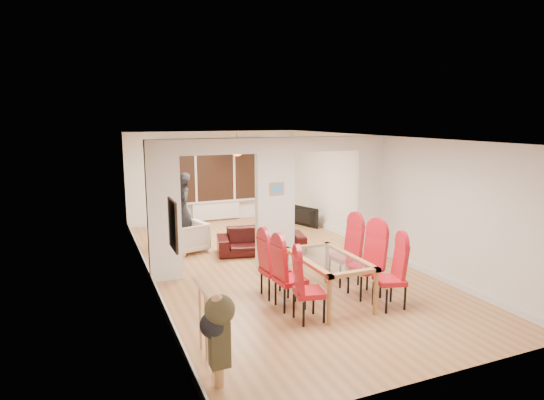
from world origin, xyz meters
TOP-DOWN VIEW (x-y plane):
  - floor at (0.00, 0.00)m, footprint 5.00×9.00m
  - room_walls at (0.00, 0.00)m, footprint 5.00×9.00m
  - divider_wall at (0.00, 0.00)m, footprint 5.00×0.18m
  - bay_window_blinds at (0.00, 4.44)m, footprint 3.00×0.08m
  - radiator at (0.00, 4.40)m, footprint 1.40×0.08m
  - pendant_light at (0.30, 3.30)m, footprint 0.36×0.36m
  - stair_newel at (-2.25, -3.20)m, footprint 0.40×1.20m
  - wall_poster at (-2.47, -2.40)m, footprint 0.04×0.52m
  - pillar_photo at (0.00, -0.10)m, footprint 0.30×0.03m
  - dining_table at (0.08, -2.04)m, footprint 0.90×1.61m
  - dining_chair_la at (-0.55, -2.57)m, footprint 0.49×0.49m
  - dining_chair_lb at (-0.60, -2.04)m, footprint 0.47×0.47m
  - dining_chair_lc at (-0.65, -1.52)m, footprint 0.46×0.46m
  - dining_chair_ra at (0.84, -2.65)m, footprint 0.52×0.52m
  - dining_chair_rb at (0.76, -2.09)m, footprint 0.57×0.57m
  - dining_chair_rc at (0.75, -1.44)m, footprint 0.51×0.51m
  - sofa at (0.05, 0.92)m, footprint 2.05×1.14m
  - armchair at (-1.43, 1.62)m, footprint 0.89×0.91m
  - person at (-1.47, 1.92)m, footprint 0.65×0.43m
  - television at (2.00, 2.77)m, footprint 0.95×0.45m
  - coffee_table at (0.59, 2.30)m, footprint 1.07×0.56m
  - bottle at (0.57, 2.25)m, footprint 0.07×0.07m
  - bowl at (0.79, 2.42)m, footprint 0.21×0.21m
  - shoes at (-0.32, -0.48)m, footprint 0.26×0.28m

SIDE VIEW (x-z plane):
  - floor at x=0.00m, z-range -0.01..0.01m
  - shoes at x=-0.32m, z-range 0.00..0.11m
  - coffee_table at x=0.59m, z-range 0.00..0.24m
  - bowl at x=0.79m, z-range 0.24..0.29m
  - television at x=2.00m, z-range 0.00..0.55m
  - sofa at x=0.05m, z-range 0.00..0.56m
  - radiator at x=0.00m, z-range 0.05..0.55m
  - armchair at x=-1.43m, z-range 0.00..0.68m
  - dining_table at x=0.08m, z-range 0.00..0.75m
  - bottle at x=0.57m, z-range 0.24..0.53m
  - dining_chair_la at x=-0.55m, z-range 0.00..1.04m
  - dining_chair_lc at x=-0.65m, z-range 0.00..1.06m
  - dining_chair_ra at x=0.84m, z-range 0.00..1.07m
  - dining_chair_lb at x=-0.60m, z-range 0.00..1.08m
  - stair_newel at x=-2.25m, z-range 0.00..1.10m
  - dining_chair_rc at x=0.75m, z-range 0.00..1.14m
  - dining_chair_rb at x=0.76m, z-range 0.00..1.16m
  - person at x=-1.47m, z-range 0.00..1.76m
  - room_walls at x=0.00m, z-range 0.00..2.60m
  - divider_wall at x=0.00m, z-range 0.00..2.60m
  - bay_window_blinds at x=0.00m, z-range 0.60..2.40m
  - wall_poster at x=-2.47m, z-range 1.27..1.94m
  - pillar_photo at x=0.00m, z-range 1.48..1.73m
  - pendant_light at x=0.30m, z-range 1.97..2.33m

